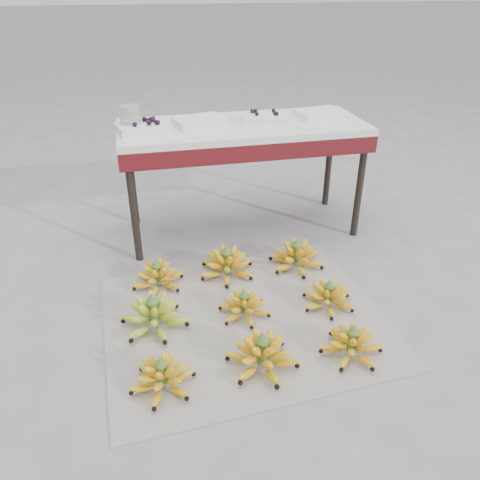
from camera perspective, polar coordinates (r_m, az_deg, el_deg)
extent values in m
plane|color=slate|center=(2.18, 3.68, -9.88)|extent=(60.00, 60.00, 0.00)
cube|color=white|center=(2.18, 0.53, -9.59)|extent=(1.31, 1.12, 0.01)
ellipsoid|color=#DDAA01|center=(1.87, -9.40, -16.45)|extent=(0.25, 0.25, 0.07)
ellipsoid|color=#DDAA01|center=(1.85, -9.48, -15.75)|extent=(0.18, 0.18, 0.06)
ellipsoid|color=#DDAA01|center=(1.83, -9.56, -15.07)|extent=(0.12, 0.12, 0.05)
cylinder|color=#476B2A|center=(1.85, -9.48, -15.75)|extent=(0.04, 0.04, 0.10)
cone|color=#476B2A|center=(1.80, -9.65, -14.29)|extent=(0.05, 0.05, 0.04)
ellipsoid|color=#DDAA01|center=(1.93, 2.71, -14.16)|extent=(0.37, 0.37, 0.08)
ellipsoid|color=#DDAA01|center=(1.90, 2.74, -13.35)|extent=(0.26, 0.26, 0.06)
ellipsoid|color=#DDAA01|center=(1.88, 2.77, -12.56)|extent=(0.17, 0.17, 0.05)
cylinder|color=#476B2A|center=(1.90, 2.74, -13.35)|extent=(0.05, 0.05, 0.12)
cone|color=#476B2A|center=(1.85, 2.79, -11.66)|extent=(0.06, 0.06, 0.04)
ellipsoid|color=#DDAA01|center=(2.03, 13.40, -12.58)|extent=(0.32, 0.32, 0.07)
ellipsoid|color=#DDAA01|center=(2.01, 13.50, -11.88)|extent=(0.23, 0.23, 0.06)
ellipsoid|color=#DDAA01|center=(1.99, 13.61, -11.21)|extent=(0.15, 0.15, 0.05)
cylinder|color=#476B2A|center=(2.01, 13.50, -11.88)|extent=(0.04, 0.04, 0.10)
cone|color=#476B2A|center=(1.97, 13.73, -10.44)|extent=(0.05, 0.05, 0.04)
ellipsoid|color=#94B031|center=(2.14, -10.39, -9.39)|extent=(0.36, 0.36, 0.09)
ellipsoid|color=#94B031|center=(2.12, -10.48, -8.58)|extent=(0.26, 0.26, 0.07)
ellipsoid|color=#94B031|center=(2.10, -10.57, -7.80)|extent=(0.17, 0.17, 0.05)
cylinder|color=#476B2A|center=(2.12, -10.48, -8.58)|extent=(0.05, 0.05, 0.12)
cone|color=#476B2A|center=(2.07, -10.67, -6.90)|extent=(0.06, 0.06, 0.04)
ellipsoid|color=#DDAA01|center=(2.18, 0.51, -8.37)|extent=(0.29, 0.29, 0.07)
ellipsoid|color=#DDAA01|center=(2.16, 0.51, -7.73)|extent=(0.20, 0.20, 0.05)
ellipsoid|color=#DDAA01|center=(2.14, 0.52, -7.11)|extent=(0.13, 0.13, 0.04)
cylinder|color=#476B2A|center=(2.16, 0.51, -7.73)|extent=(0.04, 0.04, 0.10)
cone|color=#476B2A|center=(2.12, 0.52, -6.41)|extent=(0.05, 0.05, 0.03)
ellipsoid|color=#DDAA01|center=(2.27, 10.68, -7.13)|extent=(0.28, 0.28, 0.07)
ellipsoid|color=#DDAA01|center=(2.25, 10.75, -6.47)|extent=(0.19, 0.19, 0.05)
ellipsoid|color=#DDAA01|center=(2.24, 10.82, -5.85)|extent=(0.13, 0.13, 0.05)
cylinder|color=#476B2A|center=(2.25, 10.75, -6.47)|extent=(0.04, 0.04, 0.10)
cone|color=#476B2A|center=(2.22, 10.90, -5.13)|extent=(0.05, 0.05, 0.04)
ellipsoid|color=#DDAA01|center=(2.40, -9.95, -4.73)|extent=(0.31, 0.31, 0.08)
ellipsoid|color=#DDAA01|center=(2.39, -10.02, -4.07)|extent=(0.22, 0.22, 0.06)
ellipsoid|color=#DDAA01|center=(2.37, -10.08, -3.43)|extent=(0.14, 0.14, 0.05)
cylinder|color=#476B2A|center=(2.39, -10.02, -4.07)|extent=(0.04, 0.04, 0.10)
cone|color=#476B2A|center=(2.35, -10.16, -2.71)|extent=(0.05, 0.05, 0.04)
ellipsoid|color=#DDAA01|center=(2.45, -1.61, -3.36)|extent=(0.36, 0.36, 0.09)
ellipsoid|color=#DDAA01|center=(2.43, -1.62, -2.61)|extent=(0.25, 0.25, 0.06)
ellipsoid|color=#DDAA01|center=(2.41, -1.63, -1.90)|extent=(0.17, 0.17, 0.05)
cylinder|color=#476B2A|center=(2.43, -1.62, -2.61)|extent=(0.05, 0.05, 0.12)
cone|color=#476B2A|center=(2.39, -1.65, -1.08)|extent=(0.06, 0.06, 0.04)
ellipsoid|color=#DDAA01|center=(2.54, 6.85, -2.38)|extent=(0.37, 0.37, 0.09)
ellipsoid|color=#DDAA01|center=(2.52, 6.90, -1.65)|extent=(0.26, 0.26, 0.06)
ellipsoid|color=#DDAA01|center=(2.50, 6.94, -0.96)|extent=(0.17, 0.17, 0.05)
cylinder|color=#476B2A|center=(2.52, 6.90, -1.65)|extent=(0.05, 0.05, 0.12)
cone|color=#476B2A|center=(2.48, 7.00, -0.17)|extent=(0.06, 0.06, 0.04)
cylinder|color=black|center=(2.53, -12.84, 3.76)|extent=(0.04, 0.04, 0.63)
cylinder|color=black|center=(2.81, 14.36, 6.25)|extent=(0.04, 0.04, 0.63)
cylinder|color=black|center=(2.95, -13.10, 7.50)|extent=(0.04, 0.04, 0.63)
cylinder|color=black|center=(3.20, 10.79, 9.46)|extent=(0.04, 0.04, 0.63)
cube|color=#5D111A|center=(2.71, 0.33, 12.31)|extent=(1.38, 0.55, 0.09)
cube|color=silver|center=(2.69, 0.33, 13.62)|extent=(1.38, 0.55, 0.04)
cube|color=silver|center=(2.59, -11.77, 13.28)|extent=(0.30, 0.25, 0.04)
sphere|color=black|center=(2.53, -12.72, 13.60)|extent=(0.03, 0.03, 0.03)
sphere|color=black|center=(2.54, -11.03, 13.82)|extent=(0.03, 0.03, 0.03)
sphere|color=black|center=(2.59, -10.59, 14.19)|extent=(0.03, 0.03, 0.03)
sphere|color=black|center=(2.54, -9.98, 13.94)|extent=(0.03, 0.03, 0.03)
sphere|color=black|center=(2.62, -10.54, 14.36)|extent=(0.03, 0.03, 0.03)
sphere|color=black|center=(2.62, -11.61, 14.25)|extent=(0.03, 0.03, 0.03)
sphere|color=black|center=(2.55, -10.14, 13.95)|extent=(0.03, 0.03, 0.03)
sphere|color=black|center=(2.61, -10.75, 14.29)|extent=(0.03, 0.03, 0.03)
sphere|color=black|center=(2.59, -11.21, 14.14)|extent=(0.03, 0.03, 0.03)
cube|color=silver|center=(2.66, -4.96, 14.20)|extent=(0.30, 0.24, 0.04)
cube|color=silver|center=(2.73, 3.04, 14.64)|extent=(0.28, 0.23, 0.04)
sphere|color=black|center=(2.70, 2.05, 15.15)|extent=(0.02, 0.02, 0.02)
sphere|color=black|center=(2.71, 4.31, 15.16)|extent=(0.02, 0.02, 0.02)
sphere|color=black|center=(2.75, 1.50, 15.44)|extent=(0.02, 0.02, 0.02)
sphere|color=black|center=(2.75, 1.51, 15.45)|extent=(0.02, 0.02, 0.02)
sphere|color=black|center=(2.76, 1.93, 15.47)|extent=(0.02, 0.02, 0.02)
sphere|color=black|center=(2.77, 4.11, 15.47)|extent=(0.02, 0.02, 0.02)
sphere|color=black|center=(2.70, 4.49, 15.12)|extent=(0.02, 0.02, 0.02)
cube|color=silver|center=(2.85, 9.63, 14.93)|extent=(0.29, 0.23, 0.04)
cylinder|color=beige|center=(2.60, -13.25, 14.24)|extent=(0.12, 0.12, 0.13)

